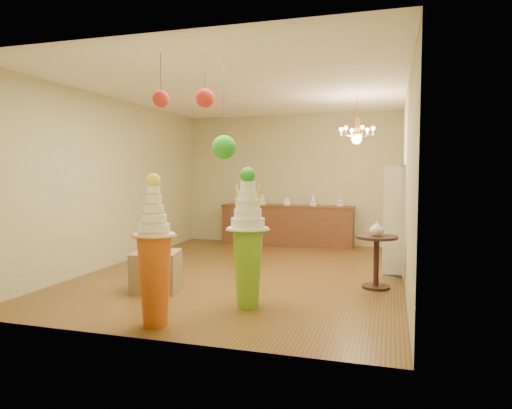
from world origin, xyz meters
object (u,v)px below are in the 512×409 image
(sideboard, at_px, (287,224))
(round_table, at_px, (376,254))
(pedestal_green, at_px, (248,250))
(pedestal_orange, at_px, (155,267))

(sideboard, distance_m, round_table, 4.06)
(pedestal_green, relative_size, round_table, 2.21)
(pedestal_green, xyz_separation_m, round_table, (1.49, 1.41, -0.23))
(pedestal_orange, relative_size, sideboard, 0.55)
(round_table, bearing_deg, pedestal_orange, -133.94)
(sideboard, bearing_deg, pedestal_orange, -91.57)
(pedestal_green, relative_size, sideboard, 0.57)
(round_table, bearing_deg, sideboard, 121.15)
(pedestal_green, distance_m, sideboard, 4.93)
(pedestal_green, height_order, pedestal_orange, pedestal_green)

